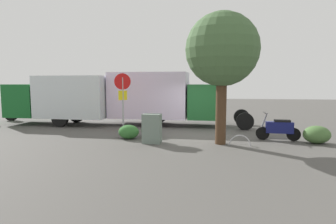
% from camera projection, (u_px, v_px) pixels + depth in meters
% --- Properties ---
extents(ground_plane, '(60.00, 60.00, 0.00)m').
position_uv_depth(ground_plane, '(196.00, 136.00, 12.86)').
color(ground_plane, '#4E4C48').
extents(box_truck_near, '(8.04, 2.52, 3.03)m').
position_uv_depth(box_truck_near, '(165.00, 97.00, 15.92)').
color(box_truck_near, black).
rests_on(box_truck_near, ground).
extents(box_truck_far, '(7.50, 2.46, 2.83)m').
position_uv_depth(box_truck_far, '(59.00, 98.00, 16.28)').
color(box_truck_far, black).
rests_on(box_truck_far, ground).
extents(motorcycle, '(1.81, 0.55, 1.20)m').
position_uv_depth(motorcycle, '(279.00, 128.00, 11.79)').
color(motorcycle, black).
rests_on(motorcycle, ground).
extents(stop_sign, '(0.71, 0.33, 2.88)m').
position_uv_depth(stop_sign, '(123.00, 94.00, 12.95)').
color(stop_sign, '#9E9EA3').
rests_on(stop_sign, ground).
extents(street_tree, '(2.88, 2.88, 5.19)m').
position_uv_depth(street_tree, '(222.00, 50.00, 10.80)').
color(street_tree, '#47301E').
rests_on(street_tree, ground).
extents(utility_cabinet, '(0.77, 0.52, 1.19)m').
position_uv_depth(utility_cabinet, '(152.00, 129.00, 11.27)').
color(utility_cabinet, slate).
rests_on(utility_cabinet, ground).
extents(bike_rack_hoop, '(0.85, 0.08, 0.85)m').
position_uv_depth(bike_rack_hoop, '(240.00, 145.00, 10.90)').
color(bike_rack_hoop, '#B7B7BC').
rests_on(bike_rack_hoop, ground).
extents(shrub_near_sign, '(1.06, 0.87, 0.72)m').
position_uv_depth(shrub_near_sign, '(317.00, 135.00, 11.23)').
color(shrub_near_sign, '#486E38').
rests_on(shrub_near_sign, ground).
extents(shrub_mid_verge, '(0.85, 0.69, 0.58)m').
position_uv_depth(shrub_mid_verge, '(150.00, 130.00, 12.65)').
color(shrub_mid_verge, '#426544').
rests_on(shrub_mid_verge, ground).
extents(shrub_by_tree, '(0.90, 0.74, 0.61)m').
position_uv_depth(shrub_by_tree, '(129.00, 132.00, 12.15)').
color(shrub_by_tree, '#30672D').
rests_on(shrub_by_tree, ground).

